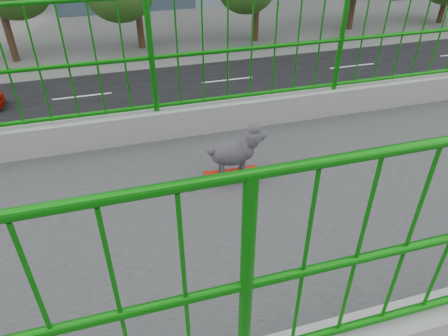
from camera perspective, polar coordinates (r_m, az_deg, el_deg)
road at (r=18.04m, az=-18.82°, el=1.70°), size 18.00×90.00×0.02m
skateboard at (r=3.71m, az=1.08°, el=-0.87°), size 0.17×0.49×0.06m
poodle at (r=3.58m, az=1.55°, el=2.43°), size 0.23×0.52×0.43m
car_5 at (r=12.12m, az=-20.17°, el=-12.99°), size 1.47×4.20×1.38m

